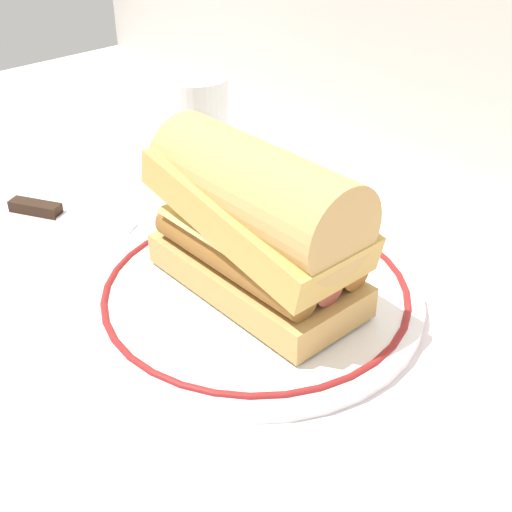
{
  "coord_description": "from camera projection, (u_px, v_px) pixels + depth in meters",
  "views": [
    {
      "loc": [
        0.32,
        -0.28,
        0.33
      ],
      "look_at": [
        -0.01,
        0.03,
        0.04
      ],
      "focal_mm": 46.89,
      "sensor_mm": 36.0,
      "label": 1
    }
  ],
  "objects": [
    {
      "name": "sausage_sandwich",
      "position": [
        256.0,
        220.0,
        0.52
      ],
      "size": [
        0.19,
        0.09,
        0.13
      ],
      "rotation": [
        0.0,
        0.0,
        -0.02
      ],
      "color": "tan",
      "rests_on": "plate"
    },
    {
      "name": "ground_plane",
      "position": [
        240.0,
        320.0,
        0.54
      ],
      "size": [
        1.5,
        1.5,
        0.0
      ],
      "primitive_type": "plane",
      "color": "silver"
    },
    {
      "name": "plate",
      "position": [
        256.0,
        294.0,
        0.55
      ],
      "size": [
        0.28,
        0.28,
        0.01
      ],
      "color": "white",
      "rests_on": "ground_plane"
    },
    {
      "name": "drinking_glass",
      "position": [
        199.0,
        132.0,
        0.74
      ],
      "size": [
        0.07,
        0.07,
        0.11
      ],
      "color": "silver",
      "rests_on": "ground_plane"
    },
    {
      "name": "butter_knife",
      "position": [
        60.0,
        213.0,
        0.68
      ],
      "size": [
        0.13,
        0.08,
        0.01
      ],
      "color": "silver",
      "rests_on": "ground_plane"
    }
  ]
}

